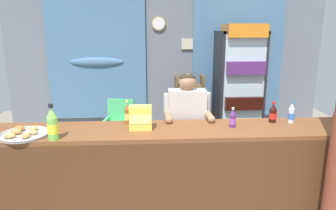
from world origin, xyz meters
The scene contains 14 objects.
ground_plane centered at (0.00, 1.17, 0.00)m, with size 7.62×7.62×0.00m, color gray.
back_wall_curtained centered at (0.00, 2.98, 1.33)m, with size 5.49×0.22×2.60m.
stall_counter centered at (0.02, 0.26, 0.62)m, with size 4.25×0.60×0.99m.
drink_fridge centered at (1.15, 2.44, 1.11)m, with size 0.71×0.76×2.02m.
bottle_shelf_rack centered at (0.36, 2.64, 0.62)m, with size 0.48×0.28×1.18m.
plastic_lawn_chair centered at (-0.80, 2.20, 0.49)m, with size 0.50×0.50×0.86m.
shopkeeper centered at (0.10, 0.83, 0.93)m, with size 0.52×0.42×1.47m.
soda_bottle_lime_soda centered at (-1.17, 0.15, 1.13)m, with size 0.09×0.09×0.32m.
soda_bottle_iced_tea centered at (-0.54, 0.58, 1.10)m, with size 0.06×0.06×0.25m.
soda_bottle_grape_soda centered at (0.50, 0.40, 1.08)m, with size 0.06×0.06×0.20m.
soda_bottle_cola centered at (0.97, 0.54, 1.09)m, with size 0.08×0.08×0.22m.
soda_bottle_water centered at (1.15, 0.50, 1.09)m, with size 0.06×0.06×0.24m.
snack_box_instant_noodle centered at (-0.41, 0.38, 1.11)m, with size 0.22×0.13×0.23m.
pastry_tray centered at (-1.47, 0.26, 1.01)m, with size 0.44×0.44×0.07m.
Camera 1 is at (-0.32, -2.49, 1.95)m, focal length 33.05 mm.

